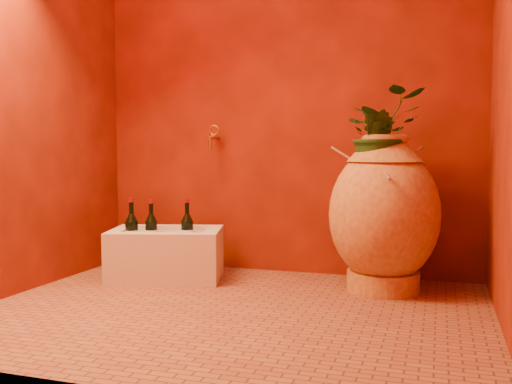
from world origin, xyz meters
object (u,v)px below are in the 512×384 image
(amphora, at_px, (384,214))
(wall_tap, at_px, (213,136))
(wine_bottle_a, at_px, (151,232))
(stone_basin, at_px, (166,255))
(wine_bottle_b, at_px, (187,232))
(wine_bottle_c, at_px, (132,233))

(amphora, height_order, wall_tap, wall_tap)
(amphora, distance_m, wine_bottle_a, 1.43)
(stone_basin, height_order, wine_bottle_b, wine_bottle_b)
(amphora, relative_size, wine_bottle_a, 2.78)
(wine_bottle_b, relative_size, wine_bottle_c, 0.98)
(wine_bottle_c, bearing_deg, wall_tap, 50.42)
(amphora, distance_m, wine_bottle_b, 1.21)
(wine_bottle_a, bearing_deg, stone_basin, -2.87)
(stone_basin, height_order, wall_tap, wall_tap)
(wine_bottle_b, bearing_deg, wine_bottle_a, -164.44)
(amphora, relative_size, stone_basin, 1.15)
(wine_bottle_b, bearing_deg, wine_bottle_c, -154.62)
(wine_bottle_a, relative_size, wine_bottle_b, 0.98)
(stone_basin, distance_m, wine_bottle_a, 0.17)
(wine_bottle_a, xyz_separation_m, wall_tap, (0.28, 0.36, 0.61))
(amphora, bearing_deg, wine_bottle_b, -178.48)
(amphora, relative_size, wine_bottle_b, 2.72)
(wine_bottle_b, height_order, wall_tap, wall_tap)
(wine_bottle_b, bearing_deg, stone_basin, -149.89)
(wine_bottle_a, relative_size, wall_tap, 1.91)
(stone_basin, relative_size, wine_bottle_c, 2.31)
(wall_tap, bearing_deg, amphora, -13.06)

